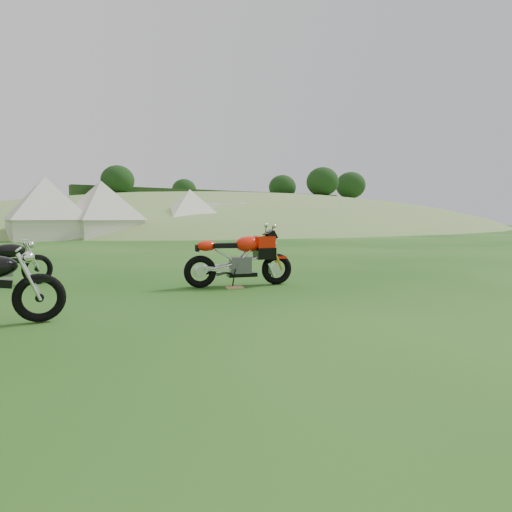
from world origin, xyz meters
TOP-DOWN VIEW (x-y plane):
  - ground at (0.00, 0.00)m, footprint 120.00×120.00m
  - hillside at (24.00, 40.00)m, footprint 80.00×64.00m
  - hedgerow at (24.00, 40.00)m, footprint 36.00×1.20m
  - sport_motorcycle at (0.53, 1.59)m, footprint 1.86×1.03m
  - plywood_board at (0.34, 1.46)m, footprint 0.35×0.31m
  - vintage_moto_b at (-2.87, 3.71)m, footprint 1.69×0.68m
  - tent_left at (0.50, 19.82)m, footprint 3.45×3.45m
  - tent_mid at (3.26, 19.65)m, footprint 3.85×3.85m
  - tent_right at (8.70, 19.76)m, footprint 3.67×3.67m
  - caravan at (11.21, 20.86)m, footprint 4.79×2.55m

SIDE VIEW (x-z plane):
  - ground at x=0.00m, z-range 0.00..0.00m
  - hillside at x=24.00m, z-range -4.00..4.00m
  - hedgerow at x=24.00m, z-range -4.30..4.30m
  - plywood_board at x=0.34m, z-range 0.00..0.02m
  - vintage_moto_b at x=-2.87m, z-range 0.00..0.87m
  - sport_motorcycle at x=0.53m, z-range 0.00..1.09m
  - caravan at x=11.21m, z-range 0.00..2.15m
  - tent_right at x=8.70m, z-range 0.00..2.79m
  - tent_mid at x=3.26m, z-range 0.00..2.94m
  - tent_left at x=0.50m, z-range 0.00..2.99m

